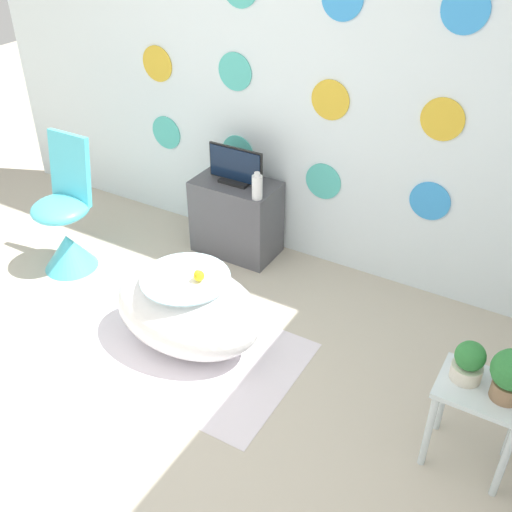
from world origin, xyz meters
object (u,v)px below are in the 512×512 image
(tv, at_px, (235,168))
(chair, at_px, (66,230))
(vase, at_px, (257,187))
(potted_plant_left, at_px, (469,362))
(potted_plant_right, at_px, (511,374))
(bathtub, at_px, (188,309))

(tv, bearing_deg, chair, -139.82)
(vase, xyz_separation_m, potted_plant_left, (1.48, -0.81, -0.06))
(potted_plant_left, distance_m, potted_plant_right, 0.17)
(tv, bearing_deg, bathtub, -73.90)
(chair, distance_m, tv, 1.15)
(chair, xyz_separation_m, vase, (1.07, 0.59, 0.32))
(vase, bearing_deg, potted_plant_right, -27.16)
(potted_plant_left, relative_size, potted_plant_right, 0.80)
(potted_plant_left, bearing_deg, potted_plant_right, -9.90)
(tv, height_order, potted_plant_left, tv)
(bathtub, relative_size, tv, 2.24)
(bathtub, distance_m, potted_plant_left, 1.47)
(bathtub, xyz_separation_m, potted_plant_left, (1.44, -0.00, 0.31))
(vase, bearing_deg, bathtub, -87.17)
(chair, relative_size, potted_plant_right, 3.75)
(potted_plant_left, bearing_deg, vase, 151.17)
(bathtub, distance_m, tv, 1.04)
(vase, height_order, potted_plant_left, vase)
(bathtub, xyz_separation_m, chair, (-1.11, 0.22, 0.05))
(tv, distance_m, vase, 0.26)
(potted_plant_left, bearing_deg, chair, 175.02)
(bathtub, distance_m, vase, 0.89)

